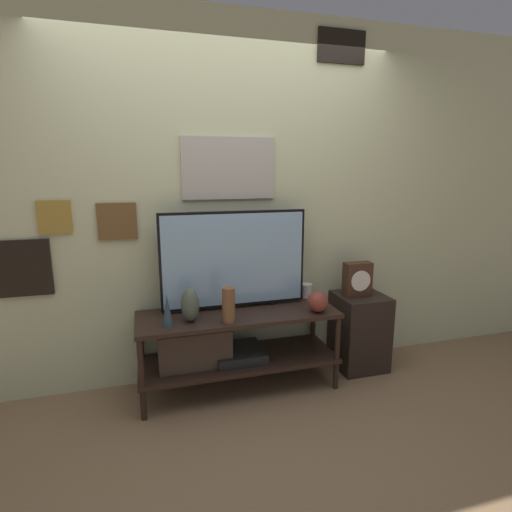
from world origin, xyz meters
TOP-DOWN VIEW (x-y plane):
  - ground_plane at (0.00, 0.00)m, footprint 12.00×12.00m
  - wall_back at (-0.01, 0.58)m, footprint 6.40×0.08m
  - media_console at (-0.13, 0.29)m, footprint 1.44×0.49m
  - television at (-0.00, 0.39)m, footprint 1.07×0.05m
  - vase_urn_stoneware at (-0.35, 0.21)m, footprint 0.12×0.13m
  - vase_tall_ceramic at (-0.11, 0.12)m, footprint 0.09×0.09m
  - vase_round_glass at (0.56, 0.14)m, footprint 0.15×0.15m
  - vase_slim_bronze at (-0.51, 0.17)m, footprint 0.07×0.07m
  - candle_jar at (0.62, 0.49)m, footprint 0.10×0.10m
  - side_table at (1.03, 0.34)m, footprint 0.38×0.39m
  - mantel_clock at (0.99, 0.34)m, footprint 0.22×0.11m

SIDE VIEW (x-z plane):
  - ground_plane at x=0.00m, z-range 0.00..0.00m
  - side_table at x=1.03m, z-range 0.00..0.62m
  - media_console at x=-0.13m, z-range 0.08..0.67m
  - candle_jar at x=0.62m, z-range 0.59..0.70m
  - vase_round_glass at x=0.56m, z-range 0.59..0.74m
  - vase_slim_bronze at x=-0.51m, z-range 0.59..0.81m
  - vase_urn_stoneware at x=-0.35m, z-range 0.59..0.83m
  - vase_tall_ceramic at x=-0.11m, z-range 0.59..0.84m
  - mantel_clock at x=0.99m, z-range 0.62..0.89m
  - television at x=0.00m, z-range 0.60..1.32m
  - wall_back at x=-0.01m, z-range 0.00..2.70m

